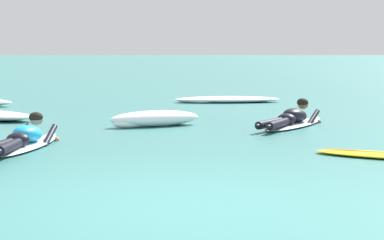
{
  "coord_description": "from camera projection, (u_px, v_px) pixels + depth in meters",
  "views": [
    {
      "loc": [
        0.28,
        -7.26,
        1.61
      ],
      "look_at": [
        -0.07,
        5.48,
        0.23
      ],
      "focal_mm": 69.94,
      "sensor_mm": 36.0,
      "label": 1
    }
  ],
  "objects": [
    {
      "name": "whitewater_back",
      "position": [
        155.0,
        119.0,
        13.87
      ],
      "size": [
        1.8,
        1.21,
        0.29
      ],
      "color": "white",
      "rests_on": "ground"
    },
    {
      "name": "ground_plane",
      "position": [
        200.0,
        109.0,
        17.34
      ],
      "size": [
        120.0,
        120.0,
        0.0
      ],
      "primitive_type": "plane",
      "color": "#387A75"
    },
    {
      "name": "surfer_near",
      "position": [
        24.0,
        139.0,
        11.06
      ],
      "size": [
        0.77,
        2.64,
        0.54
      ],
      "color": "silver",
      "rests_on": "ground"
    },
    {
      "name": "whitewater_far_band",
      "position": [
        227.0,
        100.0,
        19.12
      ],
      "size": [
        2.77,
        1.09,
        0.16
      ],
      "color": "white",
      "rests_on": "ground"
    },
    {
      "name": "surfer_far",
      "position": [
        292.0,
        120.0,
        13.79
      ],
      "size": [
        1.63,
        2.54,
        0.53
      ],
      "color": "silver",
      "rests_on": "ground"
    }
  ]
}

